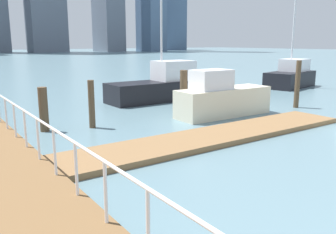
# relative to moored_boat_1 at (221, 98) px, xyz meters

# --- Properties ---
(ground_plane) EXTENTS (300.00, 300.00, 0.00)m
(ground_plane) POSITION_rel_moored_boat_1_xyz_m (-5.66, 6.41, -0.80)
(ground_plane) COLOR slate
(floating_dock) EXTENTS (12.14, 2.00, 0.18)m
(floating_dock) POSITION_rel_moored_boat_1_xyz_m (-3.09, -2.78, -0.71)
(floating_dock) COLOR olive
(floating_dock) RESTS_ON ground_plane
(boardwalk_railing) EXTENTS (0.06, 27.38, 1.08)m
(boardwalk_railing) POSITION_rel_moored_boat_1_xyz_m (-8.81, -3.43, 0.40)
(boardwalk_railing) COLOR white
(boardwalk_railing) RESTS_ON boardwalk
(dock_piling_1) EXTENTS (0.33, 0.33, 1.67)m
(dock_piling_1) POSITION_rel_moored_boat_1_xyz_m (-7.42, 1.69, 0.03)
(dock_piling_1) COLOR brown
(dock_piling_1) RESTS_ON ground_plane
(dock_piling_2) EXTENTS (0.24, 0.24, 1.87)m
(dock_piling_2) POSITION_rel_moored_boat_1_xyz_m (-5.72, 1.20, 0.13)
(dock_piling_2) COLOR brown
(dock_piling_2) RESTS_ON ground_plane
(dock_piling_3) EXTENTS (0.34, 0.34, 2.06)m
(dock_piling_3) POSITION_rel_moored_boat_1_xyz_m (-1.32, 1.10, 0.22)
(dock_piling_3) COLOR brown
(dock_piling_3) RESTS_ON ground_plane
(dock_piling_4) EXTENTS (0.25, 0.25, 2.39)m
(dock_piling_4) POSITION_rel_moored_boat_1_xyz_m (4.61, -0.64, 0.39)
(dock_piling_4) COLOR brown
(dock_piling_4) RESTS_ON ground_plane
(dock_piling_5) EXTENTS (0.26, 0.26, 1.86)m
(dock_piling_5) POSITION_rel_moored_boat_1_xyz_m (-0.12, 2.75, 0.13)
(dock_piling_5) COLOR #473826
(dock_piling_5) RESTS_ON ground_plane
(moored_boat_1) EXTENTS (4.65, 1.50, 2.12)m
(moored_boat_1) POSITION_rel_moored_boat_1_xyz_m (0.00, 0.00, 0.00)
(moored_boat_1) COLOR beige
(moored_boat_1) RESTS_ON ground_plane
(moored_boat_2) EXTENTS (6.44, 2.06, 8.15)m
(moored_boat_2) POSITION_rel_moored_boat_1_xyz_m (0.44, 5.24, 0.02)
(moored_boat_2) COLOR black
(moored_boat_2) RESTS_ON ground_plane
(moored_boat_3) EXTENTS (5.01, 3.11, 8.93)m
(moored_boat_3) POSITION_rel_moored_boat_1_xyz_m (11.54, 4.84, 0.02)
(moored_boat_3) COLOR black
(moored_boat_3) RESTS_ON ground_plane
(skyline_tower_7) EXTENTS (10.75, 13.33, 27.80)m
(skyline_tower_7) POSITION_rel_moored_boat_1_xyz_m (75.42, 112.10, 13.10)
(skyline_tower_7) COLOR slate
(skyline_tower_7) RESTS_ON ground_plane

